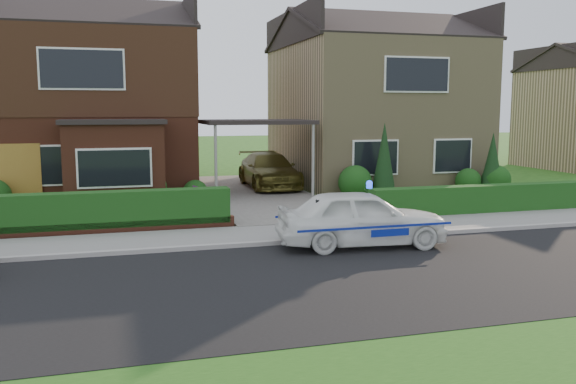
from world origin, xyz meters
name	(u,v)px	position (x,y,z in m)	size (l,w,h in m)	color
ground	(386,275)	(0.00, 0.00, 0.00)	(120.00, 120.00, 0.00)	#1D4A13
road	(386,275)	(0.00, 0.00, 0.00)	(60.00, 6.00, 0.02)	black
kerb	(331,239)	(0.00, 3.05, 0.06)	(60.00, 0.16, 0.12)	#9E9993
sidewalk	(317,231)	(0.00, 4.10, 0.05)	(60.00, 2.00, 0.10)	slate
driveway	(256,195)	(0.00, 11.00, 0.06)	(3.80, 12.00, 0.12)	#666059
house_left	(88,91)	(-5.78, 13.90, 3.81)	(7.50, 9.53, 7.25)	brown
house_right	(372,97)	(5.80, 13.99, 3.66)	(7.50, 8.06, 7.25)	tan
carport_link	(256,123)	(0.00, 10.95, 2.66)	(3.80, 3.00, 2.77)	black
garage_door	(4,178)	(-8.25, 9.96, 1.05)	(2.20, 0.10, 2.10)	brown
dwarf_wall	(81,230)	(-5.80, 5.30, 0.18)	(7.70, 0.25, 0.36)	brown
hedge_left	(82,236)	(-5.80, 5.45, 0.00)	(7.50, 0.55, 0.90)	#153711
hedge_right	(486,215)	(5.80, 5.35, 0.00)	(7.50, 0.55, 0.80)	#153711
shrub_left_mid	(146,188)	(-4.00, 9.30, 0.66)	(1.32, 1.32, 1.32)	#153711
shrub_left_near	(195,192)	(-2.40, 9.60, 0.42)	(0.84, 0.84, 0.84)	#153711
shrub_right_near	(355,182)	(3.20, 9.40, 0.60)	(1.20, 1.20, 1.20)	#153711
shrub_right_mid	(468,181)	(7.80, 9.50, 0.48)	(0.96, 0.96, 0.96)	#153711
shrub_right_far	(496,179)	(8.80, 9.20, 0.54)	(1.08, 1.08, 1.08)	#153711
conifer_a	(384,162)	(4.20, 9.20, 1.30)	(0.90, 0.90, 2.60)	black
conifer_b	(492,165)	(8.60, 9.20, 1.10)	(0.90, 0.90, 2.20)	black
police_car	(361,218)	(0.50, 2.40, 0.66)	(3.58, 4.03, 1.49)	white
driveway_car	(269,170)	(0.87, 12.58, 0.78)	(1.85, 4.54, 1.32)	brown
potted_plant_a	(105,199)	(-5.27, 9.00, 0.41)	(0.43, 0.29, 0.82)	gray
potted_plant_b	(96,216)	(-5.46, 6.08, 0.38)	(0.33, 0.41, 0.75)	gray
potted_plant_c	(198,199)	(-2.50, 8.21, 0.41)	(0.46, 0.46, 0.81)	gray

